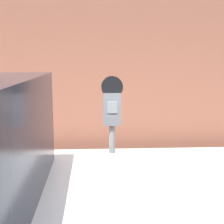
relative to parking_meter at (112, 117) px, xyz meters
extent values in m
cube|color=#BCB7AD|center=(0.19, 0.92, -1.11)|extent=(24.00, 2.80, 0.15)
cylinder|color=gray|center=(0.00, 0.00, -0.56)|extent=(0.06, 0.06, 0.95)
cube|color=slate|center=(0.00, 0.00, 0.09)|extent=(0.19, 0.12, 0.35)
cube|color=gray|center=(0.00, -0.06, 0.11)|extent=(0.10, 0.01, 0.12)
cylinder|color=black|center=(0.00, 0.00, 0.32)|extent=(0.23, 0.09, 0.23)
camera|label=1|loc=(-0.17, -3.26, 0.61)|focal=50.00mm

